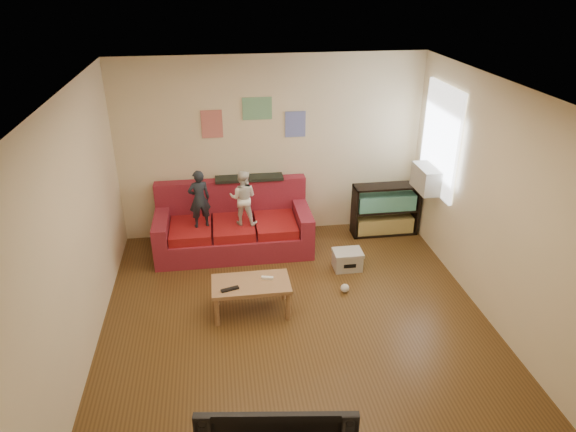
{
  "coord_description": "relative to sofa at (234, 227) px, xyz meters",
  "views": [
    {
      "loc": [
        -0.79,
        -4.71,
        3.76
      ],
      "look_at": [
        0.0,
        0.8,
        1.05
      ],
      "focal_mm": 32.0,
      "sensor_mm": 36.0,
      "label": 1
    }
  ],
  "objects": [
    {
      "name": "room_shell",
      "position": [
        0.63,
        -2.02,
        1.02
      ],
      "size": [
        4.52,
        5.02,
        2.72
      ],
      "color": "brown",
      "rests_on": "ground"
    },
    {
      "name": "sofa",
      "position": [
        0.0,
        0.0,
        0.0
      ],
      "size": [
        2.22,
        1.02,
        0.98
      ],
      "color": "maroon",
      "rests_on": "ground"
    },
    {
      "name": "child_a",
      "position": [
        -0.45,
        -0.18,
        0.56
      ],
      "size": [
        0.34,
        0.27,
        0.83
      ],
      "primitive_type": "imported",
      "rotation": [
        0.0,
        0.0,
        3.38
      ],
      "color": "#1D232C",
      "rests_on": "sofa"
    },
    {
      "name": "child_b",
      "position": [
        0.15,
        -0.18,
        0.54
      ],
      "size": [
        0.45,
        0.39,
        0.79
      ],
      "primitive_type": "imported",
      "rotation": [
        0.0,
        0.0,
        2.9
      ],
      "color": "white",
      "rests_on": "sofa"
    },
    {
      "name": "coffee_table",
      "position": [
        0.13,
        -1.64,
        0.03
      ],
      "size": [
        0.92,
        0.51,
        0.41
      ],
      "color": "#A87A50",
      "rests_on": "ground"
    },
    {
      "name": "remote",
      "position": [
        -0.12,
        -1.76,
        0.1
      ],
      "size": [
        0.22,
        0.11,
        0.02
      ],
      "primitive_type": "cube",
      "rotation": [
        0.0,
        0.0,
        0.3
      ],
      "color": "black",
      "rests_on": "coffee_table"
    },
    {
      "name": "game_controller",
      "position": [
        0.33,
        -1.59,
        0.1
      ],
      "size": [
        0.15,
        0.08,
        0.03
      ],
      "primitive_type": "cube",
      "rotation": [
        0.0,
        0.0,
        -0.27
      ],
      "color": "white",
      "rests_on": "coffee_table"
    },
    {
      "name": "bookshelf",
      "position": [
        2.33,
        0.11,
        0.03
      ],
      "size": [
        1.01,
        0.3,
        0.8
      ],
      "color": "black",
      "rests_on": "ground"
    },
    {
      "name": "window",
      "position": [
        2.85,
        -0.37,
        1.31
      ],
      "size": [
        0.04,
        1.08,
        1.48
      ],
      "primitive_type": "cube",
      "color": "white",
      "rests_on": "room_shell"
    },
    {
      "name": "ac_unit",
      "position": [
        2.73,
        -0.37,
        0.75
      ],
      "size": [
        0.28,
        0.55,
        0.35
      ],
      "primitive_type": "cube",
      "color": "#B7B2A3",
      "rests_on": "window"
    },
    {
      "name": "artwork_left",
      "position": [
        -0.22,
        0.47,
        1.42
      ],
      "size": [
        0.3,
        0.01,
        0.4
      ],
      "primitive_type": "cube",
      "color": "#D87266",
      "rests_on": "room_shell"
    },
    {
      "name": "artwork_center",
      "position": [
        0.43,
        0.47,
        1.62
      ],
      "size": [
        0.42,
        0.01,
        0.32
      ],
      "primitive_type": "cube",
      "color": "#72B27F",
      "rests_on": "room_shell"
    },
    {
      "name": "artwork_right",
      "position": [
        0.98,
        0.47,
        1.37
      ],
      "size": [
        0.3,
        0.01,
        0.38
      ],
      "primitive_type": "cube",
      "color": "#727FCC",
      "rests_on": "room_shell"
    },
    {
      "name": "file_box",
      "position": [
        1.51,
        -0.84,
        -0.19
      ],
      "size": [
        0.39,
        0.3,
        0.27
      ],
      "color": "beige",
      "rests_on": "ground"
    },
    {
      "name": "tissue",
      "position": [
        1.34,
        -1.39,
        -0.27
      ],
      "size": [
        0.12,
        0.12,
        0.11
      ],
      "primitive_type": "sphere",
      "rotation": [
        0.0,
        0.0,
        0.04
      ],
      "color": "silver",
      "rests_on": "ground"
    }
  ]
}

